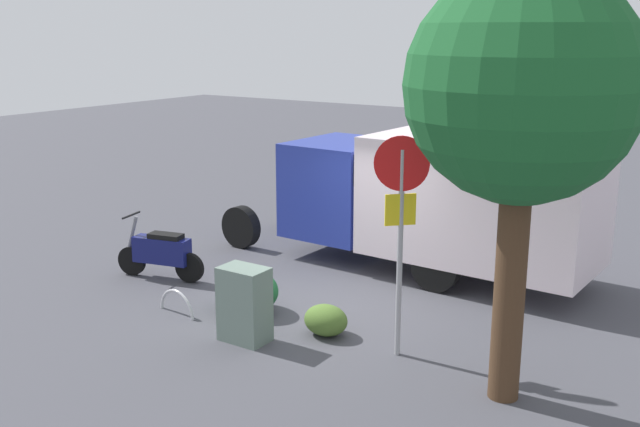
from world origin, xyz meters
TOP-DOWN VIEW (x-y plane):
  - ground_plane at (0.00, 0.00)m, footprint 60.00×60.00m
  - box_truck_near at (-0.61, -2.63)m, footprint 7.64×2.49m
  - motorcycle at (3.36, 0.58)m, footprint 1.78×0.70m
  - stop_sign at (-1.87, 1.11)m, footprint 0.71×0.33m
  - street_tree at (-3.59, 1.48)m, footprint 2.77×2.77m
  - utility_cabinet at (0.27, 1.92)m, footprint 0.72×0.48m
  - bike_rack_hoop at (1.88, 1.73)m, footprint 0.85×0.16m
  - shrub_near_sign at (-0.63, 1.08)m, footprint 0.70×0.57m
  - shrub_mid_verge at (0.99, 0.96)m, footprint 1.07×0.88m

SIDE VIEW (x-z plane):
  - ground_plane at x=0.00m, z-range 0.00..0.00m
  - bike_rack_hoop at x=1.88m, z-range -0.43..0.43m
  - shrub_near_sign at x=-0.63m, z-range 0.00..0.48m
  - shrub_mid_verge at x=0.99m, z-range 0.00..0.73m
  - motorcycle at x=3.36m, z-range -0.08..1.12m
  - utility_cabinet at x=0.27m, z-range 0.00..1.15m
  - box_truck_near at x=-0.61m, z-range 0.19..2.84m
  - stop_sign at x=-1.87m, z-range 0.53..3.70m
  - street_tree at x=-3.59m, z-range 1.22..6.54m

